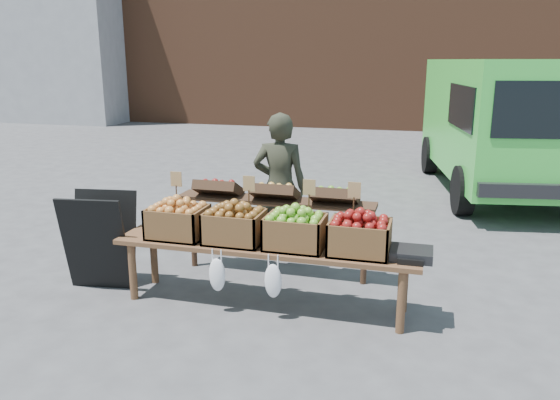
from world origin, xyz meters
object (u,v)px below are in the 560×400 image
(crate_green_apples, at_px, (360,237))
(weighing_scale, at_px, (411,254))
(display_bench, at_px, (265,275))
(vendor, at_px, (280,187))
(back_table, at_px, (275,226))
(crate_golden_apples, at_px, (178,222))
(crate_russet_pears, at_px, (235,227))
(crate_red_apples, at_px, (295,232))
(chalkboard_sign, at_px, (100,241))
(delivery_van, at_px, (507,127))

(crate_green_apples, relative_size, weighing_scale, 1.47)
(display_bench, height_order, crate_green_apples, crate_green_apples)
(vendor, height_order, weighing_scale, vendor)
(back_table, xyz_separation_m, crate_golden_apples, (-0.71, -0.72, 0.19))
(display_bench, xyz_separation_m, weighing_scale, (1.25, 0.00, 0.33))
(vendor, xyz_separation_m, crate_golden_apples, (-0.62, -1.22, -0.09))
(vendor, distance_m, crate_green_apples, 1.60)
(crate_green_apples, bearing_deg, crate_russet_pears, 180.00)
(vendor, xyz_separation_m, back_table, (0.09, -0.50, -0.28))
(weighing_scale, bearing_deg, crate_green_apples, 180.00)
(weighing_scale, bearing_deg, crate_russet_pears, 180.00)
(crate_golden_apples, distance_m, weighing_scale, 2.08)
(crate_red_apples, xyz_separation_m, weighing_scale, (0.97, 0.00, -0.10))
(chalkboard_sign, bearing_deg, crate_red_apples, -7.12)
(vendor, height_order, back_table, vendor)
(display_bench, xyz_separation_m, crate_russet_pears, (-0.27, 0.00, 0.42))
(vendor, distance_m, crate_golden_apples, 1.37)
(display_bench, height_order, crate_red_apples, crate_red_apples)
(back_table, xyz_separation_m, weighing_scale, (1.36, -0.72, 0.09))
(delivery_van, relative_size, vendor, 2.98)
(crate_russet_pears, bearing_deg, chalkboard_sign, -178.65)
(crate_russet_pears, distance_m, crate_red_apples, 0.55)
(weighing_scale, bearing_deg, vendor, 139.98)
(crate_golden_apples, distance_m, crate_green_apples, 1.65)
(vendor, bearing_deg, crate_golden_apples, 56.76)
(crate_green_apples, bearing_deg, display_bench, 180.00)
(vendor, bearing_deg, crate_russet_pears, 80.40)
(crate_golden_apples, relative_size, crate_green_apples, 1.00)
(display_bench, xyz_separation_m, crate_golden_apples, (-0.82, 0.00, 0.42))
(crate_russet_pears, distance_m, crate_green_apples, 1.10)
(vendor, xyz_separation_m, crate_red_apples, (0.48, -1.22, -0.09))
(delivery_van, distance_m, crate_golden_apples, 6.21)
(crate_russet_pears, height_order, crate_red_apples, same)
(delivery_van, xyz_separation_m, weighing_scale, (-1.26, -5.22, -0.46))
(chalkboard_sign, distance_m, weighing_scale, 2.89)
(crate_golden_apples, bearing_deg, back_table, 45.24)
(delivery_van, distance_m, vendor, 4.84)
(display_bench, bearing_deg, crate_russet_pears, 180.00)
(back_table, bearing_deg, crate_russet_pears, -102.83)
(back_table, relative_size, weighing_scale, 6.18)
(crate_green_apples, bearing_deg, vendor, 130.12)
(crate_red_apples, height_order, weighing_scale, crate_red_apples)
(delivery_van, xyz_separation_m, vendor, (-2.72, -4.00, -0.27))
(back_table, bearing_deg, weighing_scale, -27.88)
(crate_red_apples, bearing_deg, delivery_van, 66.77)
(crate_red_apples, height_order, crate_green_apples, same)
(delivery_van, relative_size, weighing_scale, 14.09)
(delivery_van, height_order, vendor, delivery_van)
(vendor, relative_size, crate_golden_apples, 3.21)
(crate_golden_apples, height_order, crate_red_apples, same)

